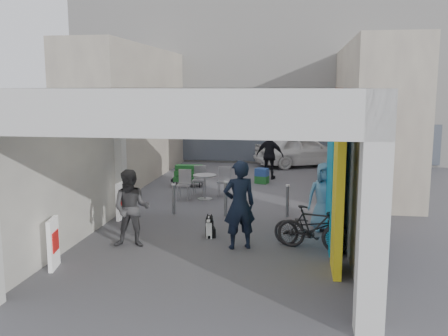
% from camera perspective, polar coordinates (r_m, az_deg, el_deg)
% --- Properties ---
extents(ground, '(90.00, 90.00, 0.00)m').
position_cam_1_polar(ground, '(11.69, -1.39, -8.28)').
color(ground, '#4F4F53').
rests_on(ground, ground).
extents(arcade_canopy, '(6.40, 6.45, 6.40)m').
position_cam_1_polar(arcade_canopy, '(10.33, 0.72, 2.47)').
color(arcade_canopy, silver).
rests_on(arcade_canopy, ground).
extents(far_building, '(18.00, 4.08, 8.00)m').
position_cam_1_polar(far_building, '(25.05, 4.25, 10.29)').
color(far_building, white).
rests_on(far_building, ground).
extents(plaza_bldg_left, '(2.00, 9.00, 5.00)m').
position_cam_1_polar(plaza_bldg_left, '(19.60, -10.64, 6.10)').
color(plaza_bldg_left, beige).
rests_on(plaza_bldg_left, ground).
extents(plaza_bldg_right, '(2.00, 9.00, 5.00)m').
position_cam_1_polar(plaza_bldg_right, '(18.68, 16.56, 5.73)').
color(plaza_bldg_right, beige).
rests_on(plaza_bldg_right, ground).
extents(bollard_left, '(0.09, 0.09, 0.84)m').
position_cam_1_polar(bollard_left, '(14.00, -5.77, -3.60)').
color(bollard_left, gray).
rests_on(bollard_left, ground).
extents(bollard_center, '(0.09, 0.09, 0.96)m').
position_cam_1_polar(bollard_center, '(13.69, 0.19, -3.58)').
color(bollard_center, gray).
rests_on(bollard_center, ground).
extents(bollard_right, '(0.09, 0.09, 0.87)m').
position_cam_1_polar(bollard_right, '(13.77, 7.27, -3.78)').
color(bollard_right, gray).
rests_on(bollard_right, ground).
extents(advert_board_near, '(0.19, 0.56, 1.00)m').
position_cam_1_polar(advert_board_near, '(10.38, -18.91, -8.15)').
color(advert_board_near, white).
rests_on(advert_board_near, ground).
extents(advert_board_far, '(0.11, 0.55, 1.00)m').
position_cam_1_polar(advert_board_far, '(13.69, -11.68, -3.67)').
color(advert_board_far, white).
rests_on(advert_board_far, ground).
extents(cafe_set, '(1.56, 1.26, 0.94)m').
position_cam_1_polar(cafe_set, '(16.13, -2.44, -2.16)').
color(cafe_set, '#9C9BA0').
rests_on(cafe_set, ground).
extents(produce_stand, '(1.13, 0.61, 0.74)m').
position_cam_1_polar(produce_stand, '(17.92, -4.14, -1.15)').
color(produce_stand, black).
rests_on(produce_stand, ground).
extents(crate_stack, '(0.54, 0.47, 0.56)m').
position_cam_1_polar(crate_stack, '(18.45, 4.35, -0.90)').
color(crate_stack, '#185721').
rests_on(crate_stack, ground).
extents(border_collie, '(0.22, 0.42, 0.59)m').
position_cam_1_polar(border_collie, '(11.85, -1.63, -6.87)').
color(border_collie, black).
rests_on(border_collie, ground).
extents(man_with_dog, '(0.84, 0.71, 1.96)m').
position_cam_1_polar(man_with_dog, '(10.90, 1.76, -4.23)').
color(man_with_dog, black).
rests_on(man_with_dog, ground).
extents(man_back_turned, '(0.92, 0.76, 1.74)m').
position_cam_1_polar(man_back_turned, '(11.23, -10.53, -4.58)').
color(man_back_turned, '#3B3A3D').
rests_on(man_back_turned, ground).
extents(man_elderly, '(0.90, 0.65, 1.70)m').
position_cam_1_polar(man_elderly, '(12.54, 11.37, -3.24)').
color(man_elderly, '#6197BD').
rests_on(man_elderly, ground).
extents(man_crates, '(1.15, 0.69, 1.84)m').
position_cam_1_polar(man_crates, '(19.25, 5.27, 1.44)').
color(man_crates, black).
rests_on(man_crates, ground).
extents(bicycle_front, '(1.80, 1.16, 0.90)m').
position_cam_1_polar(bicycle_front, '(11.15, 9.86, -6.89)').
color(bicycle_front, black).
rests_on(bicycle_front, ground).
extents(bicycle_rear, '(1.68, 0.87, 0.97)m').
position_cam_1_polar(bicycle_rear, '(11.08, 10.18, -6.79)').
color(bicycle_rear, black).
rests_on(bicycle_rear, ground).
extents(white_van, '(4.57, 3.30, 1.45)m').
position_cam_1_polar(white_van, '(22.63, 8.96, 2.03)').
color(white_van, white).
rests_on(white_van, ground).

